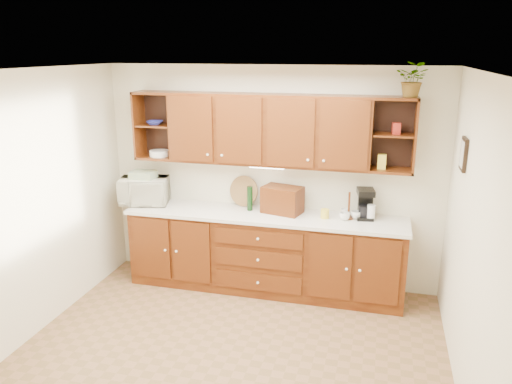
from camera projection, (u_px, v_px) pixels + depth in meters
The scene contains 26 objects.
floor at pixel (228, 357), 4.66m from camera, with size 4.00×4.00×0.00m, color #8A6040.
ceiling at pixel (223, 71), 3.94m from camera, with size 4.00×4.00×0.00m, color white.
back_wall at pixel (271, 177), 5.93m from camera, with size 4.00×4.00×0.00m, color #EEE7C8.
left_wall at pixel (27, 208), 4.78m from camera, with size 3.50×3.50×0.00m, color #EEE7C8.
right_wall at pixel (475, 248), 3.82m from camera, with size 3.50×3.50×0.00m, color #EEE7C8.
base_cabinets at pixel (265, 253), 5.88m from camera, with size 3.20×0.60×0.90m, color #3A1406.
countertop at pixel (265, 215), 5.74m from camera, with size 3.24×0.64×0.04m, color silver.
upper_cabinets at pixel (269, 130), 5.61m from camera, with size 3.20×0.33×0.80m.
undercabinet_light at pixel (267, 167), 5.68m from camera, with size 0.40×0.05×0.03m, color white.
framed_picture at pixel (464, 154), 4.51m from camera, with size 0.03×0.24×0.30m, color black.
wicker_basket at pixel (143, 199), 6.07m from camera, with size 0.22×0.22×0.14m, color olive.
microwave at pixel (144, 191), 6.08m from camera, with size 0.57×0.39×0.32m, color silver.
towel_stack at pixel (143, 175), 6.03m from camera, with size 0.29×0.21×0.09m, color #D1D062.
wine_bottle at pixel (250, 198), 5.83m from camera, with size 0.07×0.07×0.29m, color black.
woven_tray at pixel (244, 205), 6.05m from camera, with size 0.37×0.37×0.02m, color olive.
bread_box at pixel (282, 200), 5.74m from camera, with size 0.44×0.28×0.31m, color #3A1406.
mug_tree at pixel (348, 214), 5.57m from camera, with size 0.24×0.26×0.31m.
canister_red at pixel (289, 209), 5.69m from camera, with size 0.12×0.12×0.14m, color #A92418.
canister_white at pixel (371, 213), 5.49m from camera, with size 0.09×0.09×0.18m, color white.
canister_yellow at pixel (325, 214), 5.58m from camera, with size 0.09×0.09×0.10m, color yellow.
coffee_maker at pixel (365, 204), 5.56m from camera, with size 0.22×0.26×0.34m.
bowl_stack at pixel (155, 123), 5.91m from camera, with size 0.19×0.19×0.05m, color navy.
plate_stack at pixel (159, 153), 6.01m from camera, with size 0.23×0.23×0.07m, color white.
pantry_box_yellow at pixel (382, 162), 5.36m from camera, with size 0.09×0.07×0.16m, color yellow.
pantry_box_red at pixel (396, 128), 5.25m from camera, with size 0.08×0.07×0.12m, color #A92418.
potted_plant at pixel (413, 79), 5.06m from camera, with size 0.32×0.28×0.36m, color #999999.
Camera 1 is at (1.26, -3.86, 2.77)m, focal length 35.00 mm.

